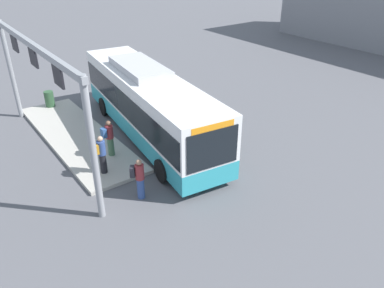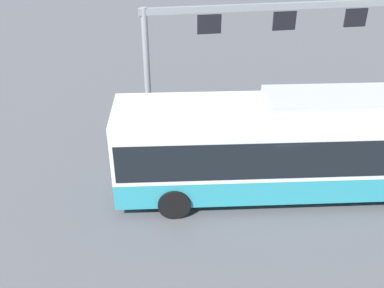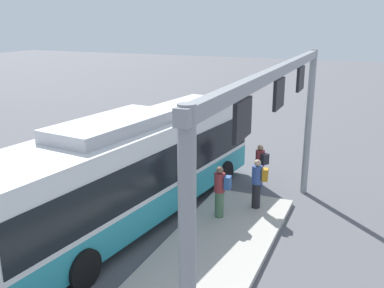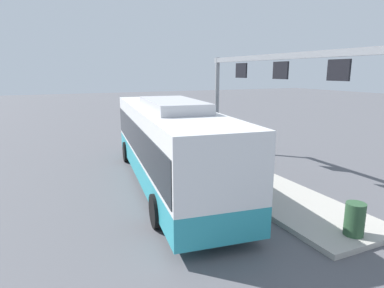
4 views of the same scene
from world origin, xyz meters
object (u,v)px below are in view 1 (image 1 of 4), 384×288
object	(u,v)px
person_boarding	(139,178)
person_waiting_near	(101,154)
trash_bin	(49,99)
bus_main	(148,102)
person_waiting_mid	(109,137)

from	to	relation	value
person_boarding	person_waiting_near	world-z (taller)	person_waiting_near
person_waiting_near	trash_bin	distance (m)	8.42
bus_main	person_waiting_mid	bearing A→B (deg)	-63.66
person_waiting_mid	trash_bin	bearing A→B (deg)	89.94
person_waiting_near	trash_bin	size ratio (longest dim) A/B	1.86
person_waiting_mid	trash_bin	size ratio (longest dim) A/B	1.86
bus_main	person_waiting_near	distance (m)	4.07
bus_main	person_boarding	distance (m)	5.26
person_boarding	bus_main	bearing A→B (deg)	88.24
bus_main	person_boarding	world-z (taller)	bus_main
bus_main	person_waiting_near	size ratio (longest dim) A/B	7.08
bus_main	person_waiting_near	xyz separation A→B (m)	(2.03, -3.44, -0.76)
person_boarding	person_waiting_mid	world-z (taller)	person_waiting_mid
person_boarding	person_waiting_mid	distance (m)	3.39
person_boarding	trash_bin	distance (m)	10.62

